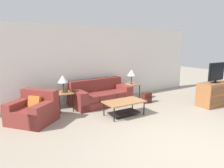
# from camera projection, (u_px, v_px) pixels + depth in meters

# --- Properties ---
(ground_plane) EXTENTS (24.00, 24.00, 0.00)m
(ground_plane) POSITION_uv_depth(u_px,v_px,m) (193.00, 150.00, 3.80)
(ground_plane) COLOR gray
(wall_back) EXTENTS (9.17, 0.06, 2.60)m
(wall_back) POSITION_uv_depth(u_px,v_px,m) (93.00, 64.00, 7.02)
(wall_back) COLOR white
(wall_back) RESTS_ON ground_plane
(couch) EXTENTS (1.98, 1.02, 0.82)m
(couch) POSITION_uv_depth(u_px,v_px,m) (101.00, 96.00, 6.68)
(couch) COLOR maroon
(couch) RESTS_ON ground_plane
(armchair) EXTENTS (1.38, 1.39, 0.80)m
(armchair) POSITION_uv_depth(u_px,v_px,m) (33.00, 111.00, 5.13)
(armchair) COLOR maroon
(armchair) RESTS_ON ground_plane
(coffee_table) EXTENTS (1.13, 0.65, 0.42)m
(coffee_table) POSITION_uv_depth(u_px,v_px,m) (124.00, 105.00, 5.61)
(coffee_table) COLOR #A87042
(coffee_table) RESTS_ON ground_plane
(side_table_left) EXTENTS (0.48, 0.54, 0.57)m
(side_table_left) POSITION_uv_depth(u_px,v_px,m) (64.00, 94.00, 5.97)
(side_table_left) COLOR #A87042
(side_table_left) RESTS_ON ground_plane
(side_table_right) EXTENTS (0.48, 0.54, 0.57)m
(side_table_right) POSITION_uv_depth(u_px,v_px,m) (131.00, 85.00, 7.28)
(side_table_right) COLOR #A87042
(side_table_right) RESTS_ON ground_plane
(table_lamp_left) EXTENTS (0.31, 0.31, 0.52)m
(table_lamp_left) POSITION_uv_depth(u_px,v_px,m) (63.00, 79.00, 5.88)
(table_lamp_left) COLOR #472D1E
(table_lamp_left) RESTS_ON side_table_left
(table_lamp_right) EXTENTS (0.31, 0.31, 0.52)m
(table_lamp_right) POSITION_uv_depth(u_px,v_px,m) (132.00, 73.00, 7.20)
(table_lamp_right) COLOR #472D1E
(table_lamp_right) RESTS_ON side_table_right
(tv_console) EXTENTS (1.23, 0.52, 0.76)m
(tv_console) POSITION_uv_depth(u_px,v_px,m) (214.00, 94.00, 6.55)
(tv_console) COLOR #935B33
(tv_console) RESTS_ON ground_plane
(television) EXTENTS (0.77, 0.20, 0.64)m
(television) POSITION_uv_depth(u_px,v_px,m) (216.00, 72.00, 6.41)
(television) COLOR black
(television) RESTS_ON tv_console
(backpack) EXTENTS (0.31, 0.26, 0.35)m
(backpack) POSITION_uv_depth(u_px,v_px,m) (147.00, 98.00, 6.88)
(backpack) COLOR #4C1E19
(backpack) RESTS_ON ground_plane
(picture_frame) EXTENTS (0.10, 0.04, 0.13)m
(picture_frame) POSITION_uv_depth(u_px,v_px,m) (66.00, 91.00, 5.91)
(picture_frame) COLOR #4C3828
(picture_frame) RESTS_ON side_table_left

